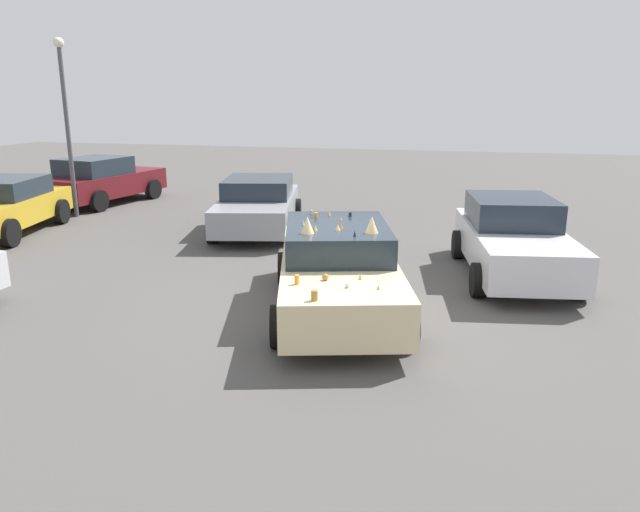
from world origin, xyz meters
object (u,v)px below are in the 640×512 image
(parked_sedan_row_back_center, at_px, (1,206))
(lot_lamp_post, at_px, (66,113))
(art_car_decorated, at_px, (338,268))
(parked_sedan_far_left, at_px, (102,180))
(parked_sedan_far_right, at_px, (513,239))
(parked_sedan_near_left, at_px, (258,204))

(parked_sedan_row_back_center, xyz_separation_m, lot_lamp_post, (2.39, -0.40, 2.22))
(art_car_decorated, distance_m, lot_lamp_post, 10.95)
(art_car_decorated, distance_m, parked_sedan_far_left, 12.41)
(parked_sedan_far_left, bearing_deg, parked_sedan_row_back_center, -170.18)
(parked_sedan_far_right, height_order, parked_sedan_far_left, parked_sedan_far_left)
(parked_sedan_far_right, distance_m, parked_sedan_far_left, 13.46)
(parked_sedan_row_back_center, bearing_deg, parked_sedan_far_left, 168.92)
(art_car_decorated, height_order, parked_sedan_far_left, art_car_decorated)
(parked_sedan_near_left, bearing_deg, lot_lamp_post, -107.22)
(art_car_decorated, bearing_deg, lot_lamp_post, -138.43)
(parked_sedan_near_left, distance_m, parked_sedan_far_right, 6.68)
(parked_sedan_far_right, bearing_deg, parked_sedan_row_back_center, -102.25)
(parked_sedan_near_left, bearing_deg, parked_sedan_far_right, 54.45)
(parked_sedan_far_right, distance_m, lot_lamp_post, 12.49)
(parked_sedan_far_right, bearing_deg, art_car_decorated, -55.70)
(parked_sedan_row_back_center, bearing_deg, art_car_decorated, 58.05)
(parked_sedan_near_left, distance_m, lot_lamp_post, 6.19)
(parked_sedan_far_left, bearing_deg, art_car_decorated, -121.03)
(art_car_decorated, xyz_separation_m, parked_sedan_row_back_center, (3.31, 9.48, 0.01))
(parked_sedan_far_right, xyz_separation_m, lot_lamp_post, (2.97, 11.93, 2.20))
(lot_lamp_post, bearing_deg, parked_sedan_near_left, -94.12)
(lot_lamp_post, bearing_deg, art_car_decorated, -122.12)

